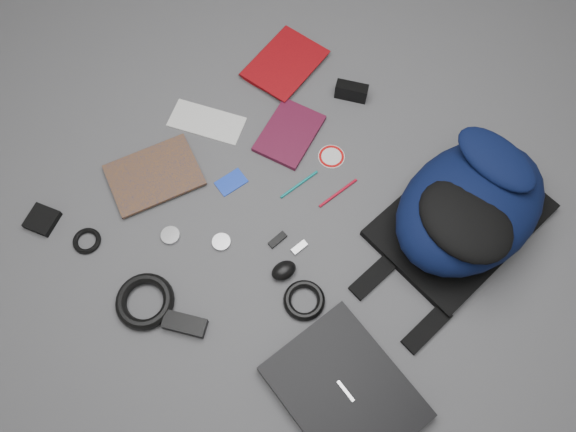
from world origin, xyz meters
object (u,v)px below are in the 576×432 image
Objects in this scene: laptop at (345,392)px; mouse at (284,271)px; comic_book at (144,150)px; power_brick at (185,324)px; dvd_case at (289,133)px; backpack at (470,206)px; textbook_red at (262,50)px; compact_camera at (351,91)px; pouch at (42,220)px.

laptop is 5.06× the size of mouse.
mouse is at bearing 22.35° from comic_book.
mouse is 0.31m from power_brick.
backpack is at bearing -3.05° from dvd_case.
comic_book is (-0.89, -0.41, -0.10)m from backpack.
dvd_case is at bearing -37.53° from textbook_red.
textbook_red is at bearing -178.77° from backpack.
laptop is at bearing -41.39° from textbook_red.
comic_book is at bearing -146.19° from backpack.
power_brick reaches higher than dvd_case.
compact_camera reaches higher than dvd_case.
compact_camera is 1.03m from pouch.
compact_camera is (-0.54, 0.76, 0.01)m from laptop.
power_brick is (0.09, -0.89, -0.01)m from compact_camera.
compact_camera is 0.89m from power_brick.
power_brick is (-0.42, -0.73, -0.10)m from backpack.
pouch is at bearing 159.03° from power_brick.
compact_camera is at bearing 64.32° from pouch.
laptop is 3.59× the size of compact_camera.
backpack is at bearing 35.31° from power_brick.
textbook_red is 0.53m from comic_book.
laptop is 1.72× the size of dvd_case.
textbook_red is 2.19× the size of power_brick.
comic_book is (-0.04, -0.53, -0.00)m from textbook_red.
mouse is at bearing -64.11° from dvd_case.
backpack is 2.00× the size of comic_book.
pouch is at bearing -139.94° from compact_camera.
dvd_case is at bearing -163.21° from backpack.
mouse is at bearing 168.03° from laptop.
comic_book is 3.65× the size of mouse.
pouch is at bearing -129.79° from dvd_case.
comic_book is at bearing -178.26° from laptop.
power_brick reaches higher than pouch.
mouse is (-0.33, 0.16, 0.00)m from laptop.
compact_camera reaches higher than pouch.
comic_book is (-0.92, 0.19, -0.01)m from laptop.
textbook_red is 0.34m from dvd_case.
pouch is (-0.11, -0.88, -0.00)m from textbook_red.
comic_book is 0.57m from power_brick.
mouse is at bearing -47.79° from textbook_red.
mouse is (0.27, -0.37, 0.01)m from dvd_case.
power_brick is 0.54m from pouch.
dvd_case is at bearing 152.46° from laptop.
mouse is (-0.30, -0.45, -0.09)m from backpack.
backpack is 7.28× the size of mouse.
laptop is 3.17× the size of power_brick.
compact_camera is at bearing 71.20° from power_brick.
laptop is 0.93m from compact_camera.
dvd_case is 1.84× the size of power_brick.
power_brick is at bearing -8.34° from comic_book.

